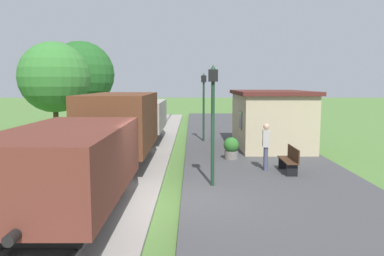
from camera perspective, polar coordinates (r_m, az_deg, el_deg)
The scene contains 14 objects.
ground_plane at distance 10.76m, azimuth -2.71°, elevation -11.80°, with size 160.00×160.00×0.00m, color #517A38.
platform_slab at distance 11.05m, azimuth 14.42°, elevation -10.84°, with size 6.00×60.00×0.25m, color #424244.
track_ballast at distance 11.12m, azimuth -15.41°, elevation -11.11°, with size 3.80×60.00×0.12m, color gray.
rail_near at distance 10.91m, azimuth -11.72°, elevation -10.63°, with size 0.07×60.00×0.14m, color slate.
rail_far at distance 11.29m, azimuth -19.01°, elevation -10.27°, with size 0.07×60.00×0.14m, color slate.
freight_train at distance 15.88m, azimuth -10.51°, elevation -0.33°, with size 2.50×19.40×2.72m.
station_hut at distance 19.59m, azimuth 11.49°, elevation 1.39°, with size 3.50×5.80×2.78m.
bench_near_hut at distance 14.12m, azimuth 14.29°, elevation -4.51°, with size 0.42×1.50×0.91m.
person_waiting at distance 14.25m, azimuth 10.89°, elevation -2.43°, with size 0.28×0.40×1.71m.
potted_planter at distance 16.16m, azimuth 5.83°, elevation -2.93°, with size 0.64×0.64×0.92m.
lamp_post_near at distance 11.69m, azimuth 3.12°, elevation 3.68°, with size 0.28×0.28×3.70m.
lamp_post_far at distance 20.95m, azimuth 1.75°, elevation 5.01°, with size 0.28×0.28×3.70m.
tree_trackside_far at distance 22.33m, azimuth -19.68°, elevation 7.06°, with size 3.82×3.82×5.63m.
tree_field_left at distance 27.88m, azimuth -16.05°, elevation 7.65°, with size 4.52×4.52×6.28m.
Camera 1 is at (0.50, -10.20, 3.41)m, focal length 36.06 mm.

